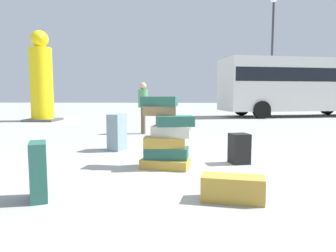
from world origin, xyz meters
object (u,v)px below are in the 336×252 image
(suitcase_tan_left_side, at_px, (232,188))
(suitcase_tower, at_px, (166,137))
(lamp_post, at_px, (272,39))
(suitcase_black_foreground_far, at_px, (239,149))
(person_bearded_onlooker, at_px, (143,103))
(suitcase_slate_white_trunk, at_px, (117,132))
(suitcase_teal_upright_blue, at_px, (38,171))
(yellow_dummy_statue, at_px, (41,81))
(parked_bus, at_px, (299,84))

(suitcase_tan_left_side, bearing_deg, suitcase_tower, 127.56)
(lamp_post, bearing_deg, suitcase_black_foreground_far, -108.53)
(person_bearded_onlooker, bearing_deg, suitcase_black_foreground_far, 16.32)
(suitcase_tower, bearing_deg, lamp_post, 66.62)
(suitcase_tan_left_side, xyz_separation_m, person_bearded_onlooker, (-1.78, 5.97, 0.81))
(suitcase_tower, height_order, person_bearded_onlooker, person_bearded_onlooker)
(suitcase_tower, relative_size, suitcase_slate_white_trunk, 1.50)
(suitcase_slate_white_trunk, relative_size, person_bearded_onlooker, 0.50)
(suitcase_tower, bearing_deg, suitcase_slate_white_trunk, 127.11)
(suitcase_black_foreground_far, xyz_separation_m, suitcase_teal_upright_blue, (-2.67, -1.98, 0.07))
(suitcase_teal_upright_blue, bearing_deg, suitcase_slate_white_trunk, 61.49)
(suitcase_slate_white_trunk, distance_m, yellow_dummy_statue, 8.92)
(suitcase_tan_left_side, relative_size, lamp_post, 0.11)
(lamp_post, bearing_deg, suitcase_teal_upright_blue, -115.80)
(suitcase_tan_left_side, relative_size, person_bearded_onlooker, 0.44)
(suitcase_teal_upright_blue, relative_size, lamp_post, 0.10)
(suitcase_black_foreground_far, height_order, yellow_dummy_statue, yellow_dummy_statue)
(suitcase_tower, height_order, suitcase_black_foreground_far, suitcase_tower)
(suitcase_teal_upright_blue, distance_m, person_bearded_onlooker, 6.07)
(suitcase_tan_left_side, distance_m, person_bearded_onlooker, 6.28)
(suitcase_black_foreground_far, xyz_separation_m, suitcase_slate_white_trunk, (-2.43, 1.17, 0.13))
(suitcase_tower, relative_size, suitcase_black_foreground_far, 2.23)
(suitcase_teal_upright_blue, bearing_deg, suitcase_tan_left_side, -22.77)
(suitcase_slate_white_trunk, xyz_separation_m, yellow_dummy_statue, (-5.02, 7.24, 1.43))
(suitcase_tan_left_side, bearing_deg, yellow_dummy_statue, 133.80)
(suitcase_tan_left_side, relative_size, parked_bus, 0.08)
(suitcase_tower, distance_m, lamp_post, 13.50)
(suitcase_slate_white_trunk, height_order, person_bearded_onlooker, person_bearded_onlooker)
(person_bearded_onlooker, bearing_deg, yellow_dummy_statue, -142.26)
(suitcase_tan_left_side, height_order, lamp_post, lamp_post)
(suitcase_black_foreground_far, relative_size, person_bearded_onlooker, 0.33)
(suitcase_slate_white_trunk, relative_size, lamp_post, 0.12)
(suitcase_tower, height_order, parked_bus, parked_bus)
(yellow_dummy_statue, bearing_deg, suitcase_teal_upright_blue, -65.32)
(suitcase_tower, relative_size, parked_bus, 0.13)
(yellow_dummy_statue, relative_size, lamp_post, 0.64)
(lamp_post, bearing_deg, parked_bus, 12.78)
(lamp_post, bearing_deg, suitcase_tan_left_side, -107.74)
(person_bearded_onlooker, bearing_deg, suitcase_tower, -0.33)
(suitcase_tan_left_side, distance_m, lamp_post, 14.74)
(suitcase_tower, xyz_separation_m, suitcase_tan_left_side, (0.84, -1.58, -0.38))
(suitcase_black_foreground_far, xyz_separation_m, suitcase_tan_left_side, (-0.44, -1.93, -0.12))
(suitcase_teal_upright_blue, relative_size, parked_bus, 0.08)
(suitcase_black_foreground_far, bearing_deg, suitcase_tan_left_side, -116.62)
(suitcase_black_foreground_far, relative_size, lamp_post, 0.08)
(suitcase_slate_white_trunk, distance_m, suitcase_teal_upright_blue, 3.16)
(suitcase_teal_upright_blue, relative_size, person_bearded_onlooker, 0.42)
(parked_bus, height_order, lamp_post, lamp_post)
(suitcase_tan_left_side, xyz_separation_m, suitcase_teal_upright_blue, (-2.23, -0.05, 0.19))
(suitcase_tan_left_side, bearing_deg, suitcase_black_foreground_far, 86.82)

